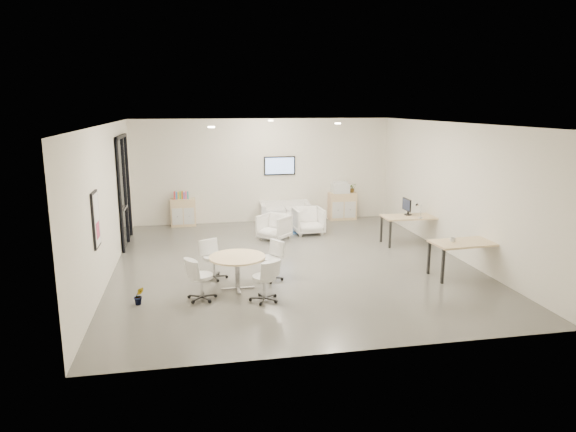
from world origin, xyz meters
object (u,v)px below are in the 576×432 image
(sideboard_left, at_px, (183,212))
(desk_front, at_px, (467,245))
(round_table, at_px, (237,260))
(sideboard_right, at_px, (342,206))
(desk_rear, at_px, (410,219))
(armchair_left, at_px, (274,226))
(armchair_right, at_px, (308,219))
(loveseat, at_px, (285,213))

(sideboard_left, xyz_separation_m, desk_front, (5.96, -5.94, 0.28))
(desk_front, height_order, round_table, desk_front)
(sideboard_right, bearing_deg, desk_rear, -74.52)
(sideboard_left, relative_size, round_table, 0.75)
(round_table, bearing_deg, armchair_left, 70.07)
(sideboard_right, height_order, round_table, sideboard_right)
(desk_rear, height_order, round_table, desk_rear)
(armchair_right, relative_size, round_table, 0.74)
(sideboard_left, relative_size, sideboard_right, 0.96)
(sideboard_left, bearing_deg, desk_rear, -28.67)
(armchair_left, distance_m, armchair_right, 1.15)
(sideboard_right, xyz_separation_m, desk_front, (0.96, -5.93, 0.26))
(sideboard_left, height_order, desk_front, sideboard_left)
(desk_front, bearing_deg, armchair_left, 128.68)
(sideboard_right, relative_size, desk_front, 0.57)
(armchair_left, bearing_deg, loveseat, 114.03)
(round_table, bearing_deg, loveseat, 70.45)
(armchair_left, distance_m, desk_rear, 3.63)
(armchair_right, xyz_separation_m, desk_rear, (2.38, -1.57, 0.26))
(armchair_right, relative_size, desk_rear, 0.56)
(desk_front, relative_size, round_table, 1.36)
(loveseat, relative_size, armchair_right, 1.91)
(loveseat, height_order, armchair_left, armchair_left)
(sideboard_right, height_order, desk_front, sideboard_right)
(loveseat, bearing_deg, sideboard_left, -179.39)
(armchair_left, relative_size, round_table, 0.68)
(desk_front, distance_m, round_table, 4.86)
(loveseat, xyz_separation_m, armchair_right, (0.41, -1.49, 0.10))
(armchair_left, height_order, round_table, armchair_left)
(sideboard_right, bearing_deg, loveseat, -175.47)
(armchair_right, bearing_deg, desk_front, -63.12)
(desk_rear, bearing_deg, armchair_left, 163.85)
(sideboard_left, xyz_separation_m, desk_rear, (5.89, -3.22, 0.26))
(sideboard_left, distance_m, round_table, 5.90)
(armchair_left, relative_size, desk_rear, 0.52)
(desk_front, xyz_separation_m, round_table, (-4.85, 0.15, -0.10))
(sideboard_left, relative_size, desk_rear, 0.57)
(sideboard_left, xyz_separation_m, loveseat, (3.11, -0.17, -0.10))
(armchair_left, height_order, armchair_right, armchair_right)
(desk_rear, bearing_deg, loveseat, 134.31)
(round_table, bearing_deg, desk_rear, 28.27)
(sideboard_right, height_order, loveseat, sideboard_right)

